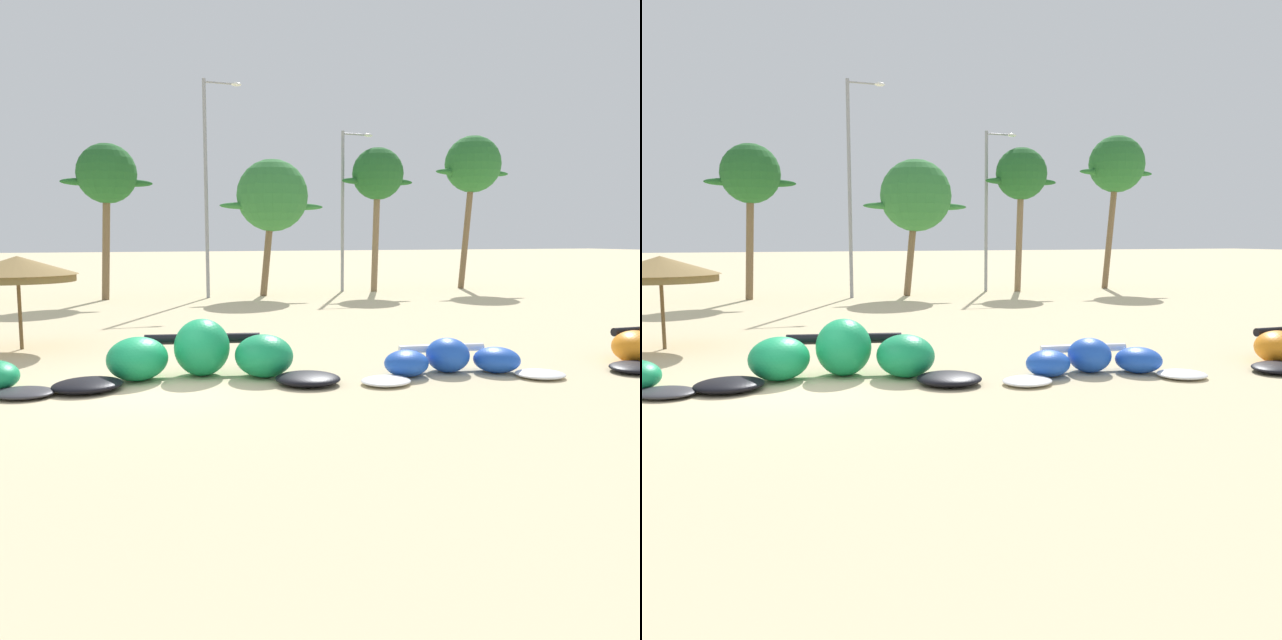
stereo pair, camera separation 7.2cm
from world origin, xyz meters
TOP-DOWN VIEW (x-y plane):
  - ground_plane at (0.00, 0.00)m, footprint 260.00×260.00m
  - kite_left_of_center at (1.14, 0.66)m, footprint 6.08×3.51m
  - kite_center at (6.56, -0.85)m, footprint 4.87×2.60m
  - beach_umbrella_middle at (-2.86, 6.24)m, footprint 3.19×3.19m
  - palm_center_left at (0.28, 20.70)m, footprint 4.35×2.90m
  - palm_center_right at (8.51, 20.17)m, footprint 5.63×3.76m
  - palm_right_of_gap at (14.86, 20.75)m, footprint 4.36×2.91m
  - palm_right at (21.20, 20.93)m, footprint 5.01×3.34m
  - lamppost_east_center at (5.14, 20.01)m, footprint 1.99×0.24m
  - lamppost_east at (13.17, 21.44)m, footprint 1.92×0.24m

SIDE VIEW (x-z plane):
  - ground_plane at x=0.00m, z-range 0.00..0.00m
  - kite_center at x=6.56m, z-range -0.09..0.70m
  - kite_left_of_center at x=1.14m, z-range -0.15..1.13m
  - beach_umbrella_middle at x=-2.86m, z-range 0.94..3.53m
  - lamppost_east at x=13.17m, z-range 0.55..9.54m
  - palm_center_right at x=8.51m, z-range 1.65..8.79m
  - lamppost_east_center at x=5.14m, z-range 0.58..11.44m
  - palm_center_left at x=0.28m, z-range 2.25..9.88m
  - palm_right_of_gap at x=14.86m, z-range 2.47..10.57m
  - palm_right at x=21.20m, z-range 2.77..11.86m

